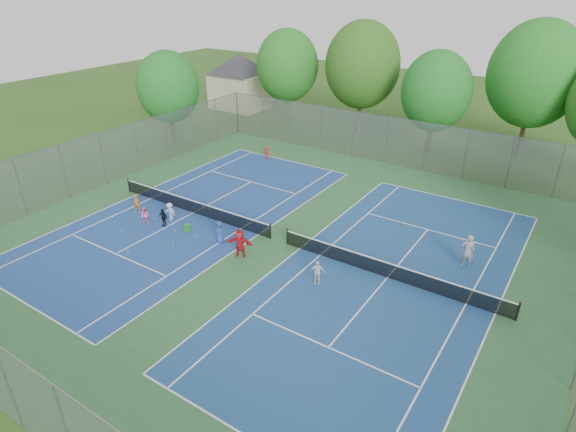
% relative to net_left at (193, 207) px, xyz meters
% --- Properties ---
extents(ground, '(120.00, 120.00, 0.00)m').
position_rel_net_left_xyz_m(ground, '(7.00, 0.00, -0.46)').
color(ground, '#2A4E18').
rests_on(ground, ground).
extents(court_pad, '(32.00, 32.00, 0.01)m').
position_rel_net_left_xyz_m(court_pad, '(7.00, 0.00, -0.45)').
color(court_pad, '#2B5B32').
rests_on(court_pad, ground).
extents(court_left, '(10.97, 23.77, 0.01)m').
position_rel_net_left_xyz_m(court_left, '(0.00, 0.00, -0.44)').
color(court_left, navy).
rests_on(court_left, court_pad).
extents(court_right, '(10.97, 23.77, 0.01)m').
position_rel_net_left_xyz_m(court_right, '(14.00, 0.00, -0.44)').
color(court_right, navy).
rests_on(court_right, court_pad).
extents(net_left, '(12.87, 0.10, 0.91)m').
position_rel_net_left_xyz_m(net_left, '(0.00, 0.00, 0.00)').
color(net_left, black).
rests_on(net_left, ground).
extents(net_right, '(12.87, 0.10, 0.91)m').
position_rel_net_left_xyz_m(net_right, '(14.00, 0.00, 0.00)').
color(net_right, black).
rests_on(net_right, ground).
extents(fence_north, '(32.00, 0.10, 4.00)m').
position_rel_net_left_xyz_m(fence_north, '(7.00, 16.00, 1.54)').
color(fence_north, gray).
rests_on(fence_north, ground).
extents(fence_south, '(32.00, 0.10, 4.00)m').
position_rel_net_left_xyz_m(fence_south, '(7.00, -16.00, 1.54)').
color(fence_south, gray).
rests_on(fence_south, ground).
extents(fence_west, '(0.10, 32.00, 4.00)m').
position_rel_net_left_xyz_m(fence_west, '(-9.00, 0.00, 1.54)').
color(fence_west, gray).
rests_on(fence_west, ground).
extents(house, '(11.03, 11.03, 7.30)m').
position_rel_net_left_xyz_m(house, '(-15.00, 24.00, 3.76)').
color(house, '#B7A88C').
rests_on(house, ground).
extents(tree_nw, '(6.40, 6.40, 9.58)m').
position_rel_net_left_xyz_m(tree_nw, '(-7.00, 22.00, 5.44)').
color(tree_nw, '#443326').
rests_on(tree_nw, ground).
extents(tree_nl, '(7.20, 7.20, 10.69)m').
position_rel_net_left_xyz_m(tree_nl, '(1.00, 23.00, 6.09)').
color(tree_nl, '#443326').
rests_on(tree_nl, ground).
extents(tree_nc, '(6.00, 6.00, 8.85)m').
position_rel_net_left_xyz_m(tree_nc, '(9.00, 21.00, 4.94)').
color(tree_nc, '#443326').
rests_on(tree_nc, ground).
extents(tree_nr, '(7.60, 7.60, 11.42)m').
position_rel_net_left_xyz_m(tree_nr, '(16.00, 24.00, 6.59)').
color(tree_nr, '#443326').
rests_on(tree_nr, ground).
extents(tree_side_w, '(5.60, 5.60, 8.47)m').
position_rel_net_left_xyz_m(tree_side_w, '(-12.00, 10.00, 4.79)').
color(tree_side_w, '#443326').
rests_on(tree_side_w, ground).
extents(ball_crate, '(0.46, 0.46, 0.34)m').
position_rel_net_left_xyz_m(ball_crate, '(-1.16, -1.13, -0.29)').
color(ball_crate, blue).
rests_on(ball_crate, ground).
extents(ball_hopper, '(0.31, 0.31, 0.56)m').
position_rel_net_left_xyz_m(ball_hopper, '(1.59, -2.16, -0.18)').
color(ball_hopper, green).
rests_on(ball_hopper, ground).
extents(student_a, '(0.48, 0.40, 1.14)m').
position_rel_net_left_xyz_m(student_a, '(-3.38, -1.84, 0.12)').
color(student_a, '#C76212').
rests_on(student_a, ground).
extents(student_b, '(0.63, 0.53, 1.17)m').
position_rel_net_left_xyz_m(student_b, '(-1.46, -2.83, 0.13)').
color(student_b, pink).
rests_on(student_b, ground).
extents(student_c, '(0.82, 0.53, 1.20)m').
position_rel_net_left_xyz_m(student_c, '(-0.53, -1.54, 0.14)').
color(student_c, beige).
rests_on(student_c, ground).
extents(student_d, '(0.73, 0.35, 1.20)m').
position_rel_net_left_xyz_m(student_d, '(-0.25, -2.40, 0.15)').
color(student_d, black).
rests_on(student_d, ground).
extents(student_e, '(0.70, 0.47, 1.41)m').
position_rel_net_left_xyz_m(student_e, '(4.11, -2.03, 0.25)').
color(student_e, '#283E93').
rests_on(student_e, ground).
extents(student_f, '(1.65, 1.00, 1.69)m').
position_rel_net_left_xyz_m(student_f, '(6.11, -2.57, 0.39)').
color(student_f, red).
rests_on(student_f, ground).
extents(child_far_baseline, '(0.76, 0.47, 1.13)m').
position_rel_net_left_xyz_m(child_far_baseline, '(-2.01, 11.34, 0.11)').
color(child_far_baseline, red).
rests_on(child_far_baseline, ground).
extents(instructor, '(0.83, 0.67, 1.99)m').
position_rel_net_left_xyz_m(instructor, '(17.11, 3.40, 0.54)').
color(instructor, gray).
rests_on(instructor, ground).
extents(teen_court_b, '(0.85, 0.66, 1.34)m').
position_rel_net_left_xyz_m(teen_court_b, '(11.11, -2.48, 0.21)').
color(teen_court_b, silver).
rests_on(teen_court_b, ground).
extents(tennis_ball_0, '(0.07, 0.07, 0.07)m').
position_rel_net_left_xyz_m(tennis_ball_0, '(-3.03, -2.04, -0.42)').
color(tennis_ball_0, '#B5D331').
rests_on(tennis_ball_0, ground).
extents(tennis_ball_1, '(0.07, 0.07, 0.07)m').
position_rel_net_left_xyz_m(tennis_ball_1, '(0.87, -2.60, -0.42)').
color(tennis_ball_1, '#D2EC36').
rests_on(tennis_ball_1, ground).
extents(tennis_ball_2, '(0.07, 0.07, 0.07)m').
position_rel_net_left_xyz_m(tennis_ball_2, '(-3.95, -3.48, -0.42)').
color(tennis_ball_2, yellow).
rests_on(tennis_ball_2, ground).
extents(tennis_ball_3, '(0.07, 0.07, 0.07)m').
position_rel_net_left_xyz_m(tennis_ball_3, '(-3.28, -2.14, -0.42)').
color(tennis_ball_3, '#BEDD33').
rests_on(tennis_ball_3, ground).
extents(tennis_ball_4, '(0.07, 0.07, 0.07)m').
position_rel_net_left_xyz_m(tennis_ball_4, '(2.42, -2.24, -0.42)').
color(tennis_ball_4, gold).
rests_on(tennis_ball_4, ground).
extents(tennis_ball_5, '(0.07, 0.07, 0.07)m').
position_rel_net_left_xyz_m(tennis_ball_5, '(-1.50, -2.11, -0.42)').
color(tennis_ball_5, gold).
rests_on(tennis_ball_5, ground).
extents(tennis_ball_6, '(0.07, 0.07, 0.07)m').
position_rel_net_left_xyz_m(tennis_ball_6, '(-1.80, -4.49, -0.42)').
color(tennis_ball_6, '#B7CA2F').
rests_on(tennis_ball_6, ground).
extents(tennis_ball_7, '(0.07, 0.07, 0.07)m').
position_rel_net_left_xyz_m(tennis_ball_7, '(2.05, -3.86, -0.42)').
color(tennis_ball_7, gold).
rests_on(tennis_ball_7, ground).
extents(tennis_ball_8, '(0.07, 0.07, 0.07)m').
position_rel_net_left_xyz_m(tennis_ball_8, '(-0.29, -1.78, -0.42)').
color(tennis_ball_8, '#B4CB2F').
rests_on(tennis_ball_8, ground).
extents(tennis_ball_9, '(0.07, 0.07, 0.07)m').
position_rel_net_left_xyz_m(tennis_ball_9, '(0.47, -5.90, -0.42)').
color(tennis_ball_9, yellow).
rests_on(tennis_ball_9, ground).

